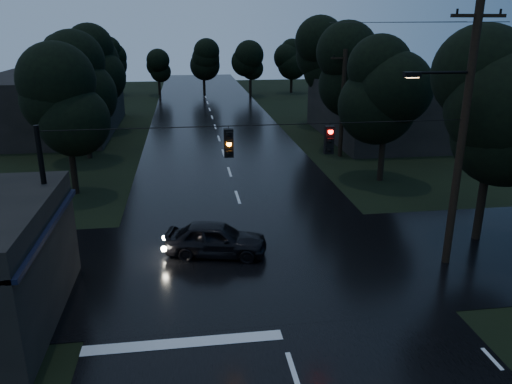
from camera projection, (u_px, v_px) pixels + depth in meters
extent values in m
cube|color=black|center=(224.00, 153.00, 36.98)|extent=(12.00, 120.00, 0.02)
cube|color=black|center=(258.00, 263.00, 20.10)|extent=(60.00, 9.00, 0.02)
cube|color=black|center=(48.00, 227.00, 15.34)|extent=(0.30, 7.00, 0.15)
cylinder|color=black|center=(20.00, 332.00, 13.04)|extent=(0.10, 0.10, 3.00)
cylinder|color=black|center=(68.00, 239.00, 18.67)|extent=(0.10, 0.10, 3.00)
cube|color=#FFC066|center=(36.00, 270.00, 14.15)|extent=(0.06, 1.60, 0.50)
cube|color=#FFC066|center=(58.00, 233.00, 16.68)|extent=(0.06, 1.20, 0.50)
cube|color=black|center=(385.00, 111.00, 41.88)|extent=(10.00, 14.00, 4.40)
cube|color=black|center=(55.00, 103.00, 43.71)|extent=(10.00, 16.00, 5.00)
cylinder|color=black|center=(462.00, 141.00, 18.55)|extent=(0.30, 0.30, 10.00)
cube|color=black|center=(479.00, 16.00, 17.14)|extent=(2.00, 0.12, 0.12)
cylinder|color=black|center=(442.00, 73.00, 17.60)|extent=(2.20, 0.10, 0.10)
cube|color=black|center=(412.00, 74.00, 17.47)|extent=(0.60, 0.25, 0.18)
cube|color=#FFB266|center=(412.00, 77.00, 17.51)|extent=(0.45, 0.18, 0.03)
cylinder|color=black|center=(343.00, 104.00, 35.00)|extent=(0.30, 0.30, 7.50)
cube|color=black|center=(345.00, 58.00, 33.99)|extent=(2.00, 0.12, 0.12)
cylinder|color=black|center=(48.00, 211.00, 17.21)|extent=(0.18, 0.18, 6.00)
cylinder|color=black|center=(263.00, 125.00, 17.30)|extent=(15.00, 0.03, 0.03)
cube|color=black|center=(229.00, 143.00, 17.34)|extent=(0.32, 0.25, 1.00)
sphere|color=orange|center=(229.00, 144.00, 17.20)|extent=(0.18, 0.18, 0.18)
cube|color=black|center=(329.00, 140.00, 17.81)|extent=(0.32, 0.25, 1.00)
sphere|color=#FF0C07|center=(330.00, 141.00, 17.67)|extent=(0.18, 0.18, 0.18)
cylinder|color=black|center=(480.00, 209.00, 21.91)|extent=(0.36, 0.36, 2.80)
sphere|color=black|center=(492.00, 133.00, 20.82)|extent=(4.48, 4.48, 4.48)
sphere|color=black|center=(496.00, 104.00, 20.43)|extent=(4.48, 4.48, 4.48)
sphere|color=black|center=(501.00, 74.00, 20.05)|extent=(4.48, 4.48, 4.48)
cylinder|color=black|center=(74.00, 173.00, 27.90)|extent=(0.36, 0.36, 2.45)
sphere|color=black|center=(67.00, 120.00, 26.95)|extent=(3.92, 3.92, 3.92)
sphere|color=black|center=(65.00, 100.00, 26.61)|extent=(3.92, 3.92, 3.92)
sphere|color=black|center=(63.00, 80.00, 26.27)|extent=(3.92, 3.92, 3.92)
cylinder|color=black|center=(88.00, 140.00, 35.30)|extent=(0.36, 0.36, 2.62)
sphere|color=black|center=(83.00, 95.00, 34.27)|extent=(4.20, 4.20, 4.20)
sphere|color=black|center=(81.00, 78.00, 33.91)|extent=(4.20, 4.20, 4.20)
sphere|color=black|center=(79.00, 61.00, 33.55)|extent=(4.20, 4.20, 4.20)
cylinder|color=black|center=(101.00, 115.00, 44.57)|extent=(0.36, 0.36, 2.80)
sphere|color=black|center=(97.00, 76.00, 43.48)|extent=(4.48, 4.48, 4.48)
sphere|color=black|center=(95.00, 62.00, 43.09)|extent=(4.48, 4.48, 4.48)
sphere|color=black|center=(94.00, 47.00, 42.71)|extent=(4.48, 4.48, 4.48)
cylinder|color=black|center=(381.00, 160.00, 30.25)|extent=(0.36, 0.36, 2.62)
sphere|color=black|center=(386.00, 107.00, 29.22)|extent=(4.20, 4.20, 4.20)
sphere|color=black|center=(387.00, 88.00, 28.86)|extent=(4.20, 4.20, 4.20)
sphere|color=black|center=(389.00, 68.00, 28.50)|extent=(4.20, 4.20, 4.20)
cylinder|color=black|center=(349.00, 131.00, 37.80)|extent=(0.36, 0.36, 2.80)
sphere|color=black|center=(352.00, 86.00, 36.71)|extent=(4.48, 4.48, 4.48)
sphere|color=black|center=(353.00, 69.00, 36.33)|extent=(4.48, 4.48, 4.48)
sphere|color=black|center=(354.00, 52.00, 35.94)|extent=(4.48, 4.48, 4.48)
cylinder|color=black|center=(322.00, 109.00, 47.23)|extent=(0.36, 0.36, 2.97)
sphere|color=black|center=(324.00, 70.00, 46.07)|extent=(4.76, 4.76, 4.76)
sphere|color=black|center=(325.00, 55.00, 45.66)|extent=(4.76, 4.76, 4.76)
sphere|color=black|center=(325.00, 41.00, 45.25)|extent=(4.76, 4.76, 4.76)
imported|color=black|center=(216.00, 239.00, 20.58)|extent=(4.45, 2.54, 1.43)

